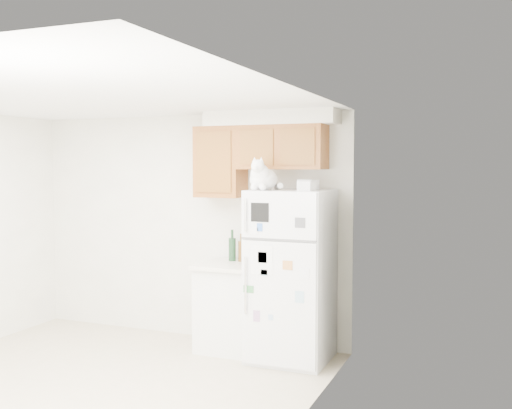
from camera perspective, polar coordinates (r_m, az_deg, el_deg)
The scene contains 9 objects.
ground_plane at distance 5.49m, azimuth -16.95°, elevation -17.16°, with size 3.80×4.00×0.01m, color beige.
room_shell at distance 5.26m, azimuth -14.59°, elevation 0.71°, with size 3.84×4.04×2.52m.
refrigerator at distance 5.98m, azimuth 3.33°, elevation -6.75°, with size 0.76×0.78×1.70m.
base_counter at distance 6.38m, azimuth -2.43°, elevation -9.64°, with size 0.64×0.64×0.92m.
cat at distance 5.80m, azimuth 0.64°, elevation 2.58°, with size 0.32×0.46×0.33m.
storage_box_back at distance 5.93m, azimuth 4.99°, elevation 1.90°, with size 0.18×0.13×0.10m, color white.
storage_box_front at distance 5.70m, azimuth 4.84°, elevation 1.78°, with size 0.15×0.11×0.09m, color white.
bottle_green at distance 6.41m, azimuth -2.28°, elevation -3.90°, with size 0.08×0.08×0.34m, color #19381E, non-canonical shape.
bottle_amber at distance 6.37m, azimuth -1.40°, elevation -4.12°, with size 0.07×0.07×0.30m, color #593814, non-canonical shape.
Camera 1 is at (3.27, -3.96, 1.94)m, focal length 42.00 mm.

